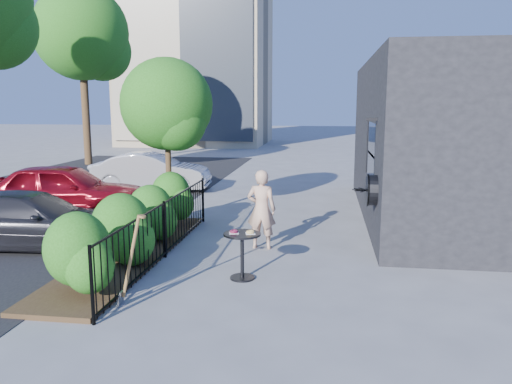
# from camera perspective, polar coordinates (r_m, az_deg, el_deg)

# --- Properties ---
(ground) EXTENTS (120.00, 120.00, 0.00)m
(ground) POSITION_cam_1_polar(r_m,az_deg,el_deg) (9.44, -1.55, -7.85)
(ground) COLOR gray
(ground) RESTS_ON ground
(shop_building) EXTENTS (6.22, 9.00, 4.00)m
(shop_building) POSITION_cam_1_polar(r_m,az_deg,el_deg) (13.97, 24.74, 5.41)
(shop_building) COLOR black
(shop_building) RESTS_ON ground
(fence) EXTENTS (0.05, 6.05, 1.10)m
(fence) POSITION_cam_1_polar(r_m,az_deg,el_deg) (9.65, -10.41, -4.17)
(fence) COLOR black
(fence) RESTS_ON ground
(planting_bed) EXTENTS (1.30, 6.00, 0.08)m
(planting_bed) POSITION_cam_1_polar(r_m,az_deg,el_deg) (10.02, -14.14, -6.86)
(planting_bed) COLOR #382616
(planting_bed) RESTS_ON ground
(shrubs) EXTENTS (1.10, 5.60, 1.24)m
(shrubs) POSITION_cam_1_polar(r_m,az_deg,el_deg) (9.91, -13.55, -3.08)
(shrubs) COLOR #235E15
(shrubs) RESTS_ON ground
(patio_tree) EXTENTS (2.20, 2.20, 3.94)m
(patio_tree) POSITION_cam_1_polar(r_m,az_deg,el_deg) (12.21, -9.94, 9.23)
(patio_tree) COLOR #3F2B19
(patio_tree) RESTS_ON ground
(street) EXTENTS (9.00, 30.00, 0.01)m
(street) POSITION_cam_1_polar(r_m,az_deg,el_deg) (14.88, -27.05, -2.31)
(street) COLOR black
(street) RESTS_ON ground
(street_tree_far) EXTENTS (4.40, 4.40, 8.28)m
(street_tree_far) POSITION_cam_1_polar(r_m,az_deg,el_deg) (25.71, -19.24, 16.20)
(street_tree_far) COLOR #3F2B19
(street_tree_far) RESTS_ON ground
(cafe_table) EXTENTS (0.62, 0.62, 0.84)m
(cafe_table) POSITION_cam_1_polar(r_m,az_deg,el_deg) (8.36, -1.59, -6.34)
(cafe_table) COLOR black
(cafe_table) RESTS_ON ground
(woman) EXTENTS (0.61, 0.41, 1.61)m
(woman) POSITION_cam_1_polar(r_m,az_deg,el_deg) (10.05, 0.62, -1.99)
(woman) COLOR tan
(woman) RESTS_ON ground
(shovel) EXTENTS (0.47, 0.18, 1.40)m
(shovel) POSITION_cam_1_polar(r_m,az_deg,el_deg) (7.45, -14.30, -8.13)
(shovel) COLOR brown
(shovel) RESTS_ON ground
(car_red) EXTENTS (4.33, 2.22, 1.41)m
(car_red) POSITION_cam_1_polar(r_m,az_deg,el_deg) (13.82, -21.10, 0.20)
(car_red) COLOR maroon
(car_red) RESTS_ON ground
(car_silver) EXTENTS (4.01, 1.64, 1.29)m
(car_silver) POSITION_cam_1_polar(r_m,az_deg,el_deg) (17.24, -11.87, 2.28)
(car_silver) COLOR #AEAEB3
(car_silver) RESTS_ON ground
(car_darkgrey) EXTENTS (4.09, 2.08, 1.14)m
(car_darkgrey) POSITION_cam_1_polar(r_m,az_deg,el_deg) (11.15, -24.32, -2.94)
(car_darkgrey) COLOR black
(car_darkgrey) RESTS_ON ground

